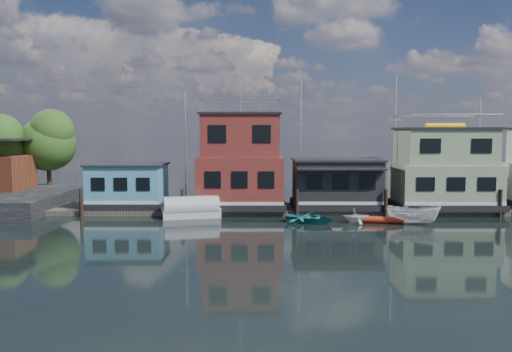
{
  "coord_description": "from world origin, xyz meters",
  "views": [
    {
      "loc": [
        -7.08,
        -29.67,
        6.71
      ],
      "look_at": [
        -7.22,
        12.0,
        3.0
      ],
      "focal_mm": 35.0,
      "sensor_mm": 36.0,
      "label": 1
    }
  ],
  "objects_px": {
    "red_kayak": "(379,220)",
    "dinghy_white": "(356,216)",
    "houseboat_dark": "(336,183)",
    "houseboat_red": "(241,163)",
    "houseboat_green": "(444,170)",
    "dinghy_teal": "(309,218)",
    "tarp_runabout": "(191,209)",
    "motorboat": "(413,215)",
    "houseboat_blue": "(128,185)"
  },
  "relations": [
    {
      "from": "houseboat_blue",
      "to": "houseboat_red",
      "type": "xyz_separation_m",
      "value": [
        9.5,
        0.0,
        1.9
      ]
    },
    {
      "from": "houseboat_blue",
      "to": "houseboat_dark",
      "type": "distance_m",
      "value": 17.5
    },
    {
      "from": "tarp_runabout",
      "to": "dinghy_white",
      "type": "height_order",
      "value": "tarp_runabout"
    },
    {
      "from": "houseboat_green",
      "to": "motorboat",
      "type": "bearing_deg",
      "value": -125.9
    },
    {
      "from": "houseboat_red",
      "to": "dinghy_teal",
      "type": "distance_m",
      "value": 8.34
    },
    {
      "from": "houseboat_red",
      "to": "dinghy_white",
      "type": "relative_size",
      "value": 5.76
    },
    {
      "from": "motorboat",
      "to": "red_kayak",
      "type": "bearing_deg",
      "value": 95.01
    },
    {
      "from": "houseboat_red",
      "to": "houseboat_green",
      "type": "distance_m",
      "value": 17.01
    },
    {
      "from": "houseboat_dark",
      "to": "dinghy_white",
      "type": "height_order",
      "value": "houseboat_dark"
    },
    {
      "from": "red_kayak",
      "to": "tarp_runabout",
      "type": "xyz_separation_m",
      "value": [
        -14.14,
        2.37,
        0.42
      ]
    },
    {
      "from": "houseboat_red",
      "to": "motorboat",
      "type": "xyz_separation_m",
      "value": [
        12.71,
        -5.93,
        -3.38
      ]
    },
    {
      "from": "dinghy_teal",
      "to": "tarp_runabout",
      "type": "relative_size",
      "value": 0.76
    },
    {
      "from": "houseboat_red",
      "to": "dinghy_teal",
      "type": "relative_size",
      "value": 3.33
    },
    {
      "from": "dinghy_teal",
      "to": "motorboat",
      "type": "relative_size",
      "value": 0.95
    },
    {
      "from": "tarp_runabout",
      "to": "houseboat_green",
      "type": "bearing_deg",
      "value": -4.62
    },
    {
      "from": "houseboat_blue",
      "to": "dinghy_white",
      "type": "height_order",
      "value": "houseboat_blue"
    },
    {
      "from": "tarp_runabout",
      "to": "houseboat_red",
      "type": "bearing_deg",
      "value": 26.08
    },
    {
      "from": "dinghy_teal",
      "to": "tarp_runabout",
      "type": "bearing_deg",
      "value": 98.54
    },
    {
      "from": "houseboat_blue",
      "to": "houseboat_red",
      "type": "relative_size",
      "value": 0.54
    },
    {
      "from": "houseboat_green",
      "to": "dinghy_white",
      "type": "bearing_deg",
      "value": -147.38
    },
    {
      "from": "houseboat_dark",
      "to": "red_kayak",
      "type": "xyz_separation_m",
      "value": [
        2.37,
        -5.41,
        -2.16
      ]
    },
    {
      "from": "houseboat_green",
      "to": "dinghy_teal",
      "type": "xyz_separation_m",
      "value": [
        -11.75,
        -5.3,
        -3.18
      ]
    },
    {
      "from": "houseboat_green",
      "to": "tarp_runabout",
      "type": "bearing_deg",
      "value": -171.61
    },
    {
      "from": "dinghy_teal",
      "to": "dinghy_white",
      "type": "relative_size",
      "value": 1.73
    },
    {
      "from": "motorboat",
      "to": "houseboat_red",
      "type": "bearing_deg",
      "value": 81.96
    },
    {
      "from": "motorboat",
      "to": "tarp_runabout",
      "type": "relative_size",
      "value": 0.8
    },
    {
      "from": "houseboat_green",
      "to": "red_kayak",
      "type": "distance_m",
      "value": 9.18
    },
    {
      "from": "red_kayak",
      "to": "dinghy_white",
      "type": "relative_size",
      "value": 1.67
    },
    {
      "from": "dinghy_teal",
      "to": "red_kayak",
      "type": "distance_m",
      "value": 5.13
    },
    {
      "from": "dinghy_teal",
      "to": "houseboat_red",
      "type": "bearing_deg",
      "value": 67.17
    },
    {
      "from": "houseboat_red",
      "to": "dinghy_teal",
      "type": "xyz_separation_m",
      "value": [
        5.25,
        -5.3,
        -3.73
      ]
    },
    {
      "from": "dinghy_white",
      "to": "houseboat_red",
      "type": "bearing_deg",
      "value": 52.68
    },
    {
      "from": "houseboat_red",
      "to": "motorboat",
      "type": "height_order",
      "value": "houseboat_red"
    },
    {
      "from": "houseboat_blue",
      "to": "houseboat_dark",
      "type": "xyz_separation_m",
      "value": [
        17.5,
        -0.02,
        0.21
      ]
    },
    {
      "from": "motorboat",
      "to": "tarp_runabout",
      "type": "bearing_deg",
      "value": 97.1
    },
    {
      "from": "houseboat_red",
      "to": "houseboat_dark",
      "type": "relative_size",
      "value": 1.6
    },
    {
      "from": "tarp_runabout",
      "to": "dinghy_white",
      "type": "xyz_separation_m",
      "value": [
        12.42,
        -2.28,
        -0.13
      ]
    },
    {
      "from": "houseboat_dark",
      "to": "dinghy_white",
      "type": "relative_size",
      "value": 3.59
    },
    {
      "from": "houseboat_green",
      "to": "dinghy_teal",
      "type": "height_order",
      "value": "houseboat_green"
    },
    {
      "from": "houseboat_green",
      "to": "motorboat",
      "type": "height_order",
      "value": "houseboat_green"
    },
    {
      "from": "houseboat_blue",
      "to": "motorboat",
      "type": "xyz_separation_m",
      "value": [
        22.21,
        -5.93,
        -1.48
      ]
    },
    {
      "from": "houseboat_red",
      "to": "dinghy_white",
      "type": "xyz_separation_m",
      "value": [
        8.64,
        -5.35,
        -3.56
      ]
    },
    {
      "from": "houseboat_red",
      "to": "dinghy_white",
      "type": "bearing_deg",
      "value": -31.75
    },
    {
      "from": "houseboat_red",
      "to": "red_kayak",
      "type": "distance_m",
      "value": 12.33
    },
    {
      "from": "houseboat_red",
      "to": "tarp_runabout",
      "type": "distance_m",
      "value": 5.95
    },
    {
      "from": "houseboat_green",
      "to": "motorboat",
      "type": "distance_m",
      "value": 7.84
    },
    {
      "from": "red_kayak",
      "to": "motorboat",
      "type": "bearing_deg",
      "value": -1.99
    },
    {
      "from": "dinghy_teal",
      "to": "dinghy_white",
      "type": "distance_m",
      "value": 3.4
    },
    {
      "from": "houseboat_red",
      "to": "dinghy_white",
      "type": "height_order",
      "value": "houseboat_red"
    },
    {
      "from": "dinghy_teal",
      "to": "red_kayak",
      "type": "xyz_separation_m",
      "value": [
        5.13,
        -0.13,
        -0.12
      ]
    }
  ]
}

